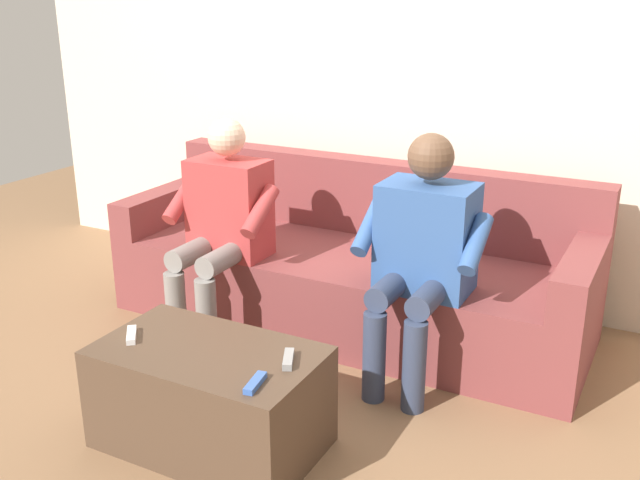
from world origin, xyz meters
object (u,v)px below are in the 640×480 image
(remote_white, at_px, (131,335))
(coffee_table, at_px, (210,397))
(couch, at_px, (352,272))
(person_right_seated, at_px, (222,219))
(remote_gray, at_px, (288,359))
(person_left_seated, at_px, (422,247))
(remote_blue, at_px, (255,383))

(remote_white, bearing_deg, coffee_table, -119.08)
(couch, distance_m, person_right_seated, 0.74)
(couch, height_order, coffee_table, couch)
(remote_gray, bearing_deg, person_right_seated, 20.81)
(coffee_table, bearing_deg, remote_gray, -170.21)
(person_right_seated, xyz_separation_m, remote_gray, (-0.83, 0.79, -0.19))
(person_left_seated, bearing_deg, person_right_seated, 1.64)
(couch, distance_m, remote_blue, 1.44)
(person_left_seated, distance_m, remote_blue, 1.06)
(couch, bearing_deg, coffee_table, 90.00)
(coffee_table, relative_size, remote_blue, 6.40)
(person_left_seated, relative_size, remote_white, 8.38)
(couch, xyz_separation_m, remote_gray, (-0.32, 1.21, 0.15))
(coffee_table, bearing_deg, couch, -90.00)
(person_right_seated, height_order, remote_white, person_right_seated)
(couch, bearing_deg, person_left_seated, 142.92)
(remote_gray, bearing_deg, remote_blue, 149.12)
(person_right_seated, bearing_deg, remote_gray, 136.34)
(person_left_seated, height_order, person_right_seated, person_left_seated)
(coffee_table, height_order, remote_white, remote_white)
(couch, relative_size, remote_white, 18.41)
(person_right_seated, height_order, remote_gray, person_right_seated)
(remote_blue, height_order, remote_gray, remote_gray)
(couch, relative_size, person_left_seated, 2.20)
(couch, distance_m, coffee_table, 1.27)
(remote_blue, distance_m, remote_gray, 0.19)
(person_left_seated, xyz_separation_m, remote_blue, (0.22, 1.01, -0.20))
(couch, xyz_separation_m, person_right_seated, (0.51, 0.42, 0.33))
(remote_blue, bearing_deg, couch, -177.55)
(coffee_table, xyz_separation_m, remote_blue, (-0.30, 0.14, 0.21))
(remote_white, xyz_separation_m, remote_blue, (-0.61, 0.08, -0.00))
(person_right_seated, bearing_deg, person_left_seated, -178.36)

